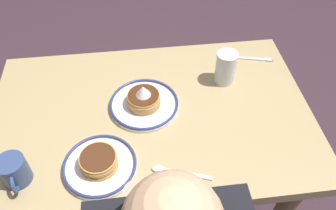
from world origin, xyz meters
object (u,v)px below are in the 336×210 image
Objects in this scene: plate_near_main at (144,102)px; tea_spoon at (173,171)px; coffee_mug at (14,171)px; drinking_glass at (225,69)px; plate_center_pancakes at (100,164)px; fork_near at (252,59)px.

plate_near_main reaches higher than tea_spoon.
tea_spoon is at bearing 176.11° from coffee_mug.
plate_center_pancakes is at bearing 35.74° from drinking_glass.
coffee_mug is (0.26, 0.01, 0.03)m from plate_center_pancakes.
drinking_glass reaches higher than plate_center_pancakes.
drinking_glass is 0.72× the size of tea_spoon.
plate_near_main is 1.36× the size of tea_spoon.
plate_near_main is 0.55m from fork_near.
coffee_mug reaches higher than tea_spoon.
tea_spoon is at bearing 103.11° from plate_near_main.
coffee_mug is (0.43, 0.27, 0.03)m from plate_near_main.
drinking_glass is 0.49m from tea_spoon.
plate_near_main is 0.31m from tea_spoon.
plate_center_pancakes is 0.62m from drinking_glass.
plate_center_pancakes is 1.26× the size of tea_spoon.
drinking_glass is (-0.77, -0.38, 0.01)m from coffee_mug.
plate_near_main is at bearing -122.73° from plate_center_pancakes.
drinking_glass reaches higher than plate_near_main.
fork_near is 0.94× the size of tea_spoon.
drinking_glass reaches higher than fork_near.
plate_center_pancakes reaches higher than fork_near.
coffee_mug is 1.05m from fork_near.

